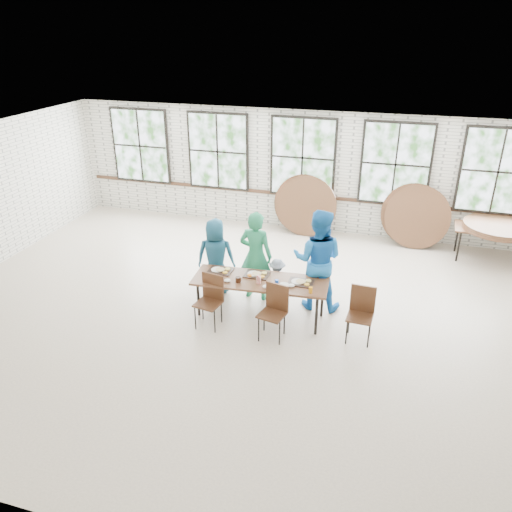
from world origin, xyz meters
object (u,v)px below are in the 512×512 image
Objects in this scene: dining_table at (260,283)px; storage_table at (498,232)px; chair_near_left at (211,296)px; chair_near_right at (275,307)px.

dining_table is 1.34× the size of storage_table.
chair_near_right is at bearing 8.06° from chair_near_left.
dining_table is at bearing 42.18° from chair_near_left.
chair_near_left is 1.00× the size of chair_near_right.
dining_table is 0.67m from chair_near_right.
chair_near_right is 0.52× the size of storage_table.
chair_near_left is 1.16m from chair_near_right.
storage_table is (5.15, 4.21, 0.13)m from chair_near_left.
chair_near_left is (-0.76, -0.48, -0.13)m from dining_table.
chair_near_right reaches higher than dining_table.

